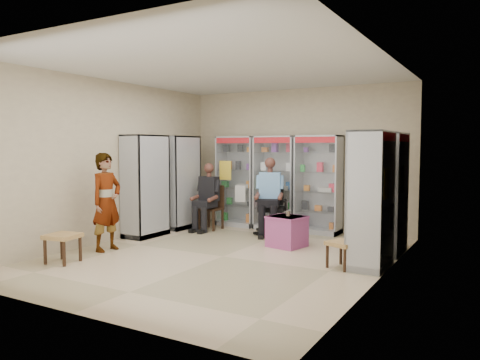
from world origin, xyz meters
The scene contains 18 objects.
floor centered at (0.00, 0.00, 0.00)m, with size 6.00×6.00×0.00m, color #C5AD89.
room_shell centered at (0.00, 0.00, 1.97)m, with size 5.02×6.02×3.01m.
cabinet_back_left centered at (-1.30, 2.73, 1.00)m, with size 0.90×0.50×2.00m, color #A1A3A8.
cabinet_back_mid centered at (-0.35, 2.73, 1.00)m, with size 0.90×0.50×2.00m, color #9FA1A5.
cabinet_back_right centered at (0.60, 2.73, 1.00)m, with size 0.90×0.50×2.00m, color #A1A3A8.
cabinet_right_far centered at (2.23, 1.60, 1.00)m, with size 0.50×0.90×2.00m, color silver.
cabinet_right_near centered at (2.23, 0.50, 1.00)m, with size 0.50×0.90×2.00m, color #B8B9BF.
cabinet_left_far centered at (-2.23, 1.80, 1.00)m, with size 0.50×0.90×2.00m, color #B5B9BD.
cabinet_left_near centered at (-2.23, 0.70, 1.00)m, with size 0.50×0.90×2.00m, color #B4B5BC.
wooden_chair centered at (-1.55, 2.00, 0.47)m, with size 0.42×0.42×0.94m, color black.
seated_customer centered at (-1.55, 1.95, 0.67)m, with size 0.44×0.60×1.34m, color black, non-canonical shape.
office_chair centered at (-0.19, 2.15, 0.57)m, with size 0.62×0.62×1.14m, color black.
seated_shopkeeper centered at (-0.19, 2.10, 0.73)m, with size 0.48×0.67×1.46m, color #6C93D5, non-canonical shape.
pink_trunk centered at (0.59, 1.20, 0.27)m, with size 0.57×0.55×0.55m, color #C44E87.
tea_glass centered at (0.59, 1.23, 0.59)m, with size 0.07×0.07×0.10m, color #5E2C08.
woven_stool_a centered at (1.90, 0.26, 0.20)m, with size 0.39×0.39×0.39m, color #A98D47.
woven_stool_b centered at (-1.90, -1.56, 0.22)m, with size 0.44×0.44×0.44m, color #B0734A.
standing_man centered at (-1.95, -0.61, 0.83)m, with size 0.61×0.40×1.67m, color gray.
Camera 1 is at (3.95, -6.31, 1.76)m, focal length 35.00 mm.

